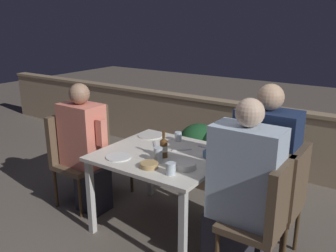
# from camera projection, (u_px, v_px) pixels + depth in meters

# --- Properties ---
(ground_plane) EXTENTS (16.00, 16.00, 0.00)m
(ground_plane) POSITION_uv_depth(u_px,v_px,m) (164.00, 226.00, 3.19)
(ground_plane) COLOR #665B51
(parapet_wall) EXTENTS (9.00, 0.18, 0.80)m
(parapet_wall) POSITION_uv_depth(u_px,v_px,m) (242.00, 134.00, 4.42)
(parapet_wall) COLOR tan
(parapet_wall) RESTS_ON ground_plane
(dining_table) EXTENTS (1.02, 0.94, 0.70)m
(dining_table) POSITION_uv_depth(u_px,v_px,m) (163.00, 162.00, 3.01)
(dining_table) COLOR silver
(dining_table) RESTS_ON ground_plane
(planter_hedge) EXTENTS (0.97, 0.47, 0.67)m
(planter_hedge) POSITION_uv_depth(u_px,v_px,m) (220.00, 155.00, 3.83)
(planter_hedge) COLOR brown
(planter_hedge) RESTS_ON ground_plane
(chair_left_near) EXTENTS (0.41, 0.40, 0.91)m
(chair_left_near) POSITION_uv_depth(u_px,v_px,m) (72.00, 151.00, 3.46)
(chair_left_near) COLOR brown
(chair_left_near) RESTS_ON ground_plane
(person_coral_top) EXTENTS (0.48, 0.26, 1.23)m
(person_coral_top) POSITION_uv_depth(u_px,v_px,m) (86.00, 148.00, 3.34)
(person_coral_top) COLOR #282833
(person_coral_top) RESTS_ON ground_plane
(chair_left_far) EXTENTS (0.41, 0.40, 0.91)m
(chair_left_far) POSITION_uv_depth(u_px,v_px,m) (100.00, 144.00, 3.67)
(chair_left_far) COLOR brown
(chair_left_far) RESTS_ON ground_plane
(chair_right_near) EXTENTS (0.41, 0.40, 0.91)m
(chair_right_near) POSITION_uv_depth(u_px,v_px,m) (267.00, 213.00, 2.37)
(chair_right_near) COLOR brown
(chair_right_near) RESTS_ON ground_plane
(person_blue_shirt) EXTENTS (0.52, 0.26, 1.31)m
(person_blue_shirt) POSITION_uv_depth(u_px,v_px,m) (240.00, 191.00, 2.44)
(person_blue_shirt) COLOR #282833
(person_blue_shirt) RESTS_ON ground_plane
(chair_right_far) EXTENTS (0.41, 0.40, 0.91)m
(chair_right_far) POSITION_uv_depth(u_px,v_px,m) (285.00, 195.00, 2.62)
(chair_right_far) COLOR brown
(chair_right_far) RESTS_ON ground_plane
(person_navy_jumper) EXTENTS (0.51, 0.26, 1.35)m
(person_navy_jumper) POSITION_uv_depth(u_px,v_px,m) (260.00, 172.00, 2.68)
(person_navy_jumper) COLOR #282833
(person_navy_jumper) RESTS_ON ground_plane
(beer_bottle) EXTENTS (0.06, 0.06, 0.22)m
(beer_bottle) POSITION_uv_depth(u_px,v_px,m) (164.00, 147.00, 2.87)
(beer_bottle) COLOR brown
(beer_bottle) RESTS_ON dining_table
(plate_0) EXTENTS (0.23, 0.23, 0.01)m
(plate_0) POSITION_uv_depth(u_px,v_px,m) (150.00, 136.00, 3.41)
(plate_0) COLOR silver
(plate_0) RESTS_ON dining_table
(plate_1) EXTENTS (0.21, 0.21, 0.01)m
(plate_1) POSITION_uv_depth(u_px,v_px,m) (119.00, 157.00, 2.89)
(plate_1) COLOR white
(plate_1) RESTS_ON dining_table
(bowl_0) EXTENTS (0.16, 0.16, 0.05)m
(bowl_0) POSITION_uv_depth(u_px,v_px,m) (213.00, 154.00, 2.90)
(bowl_0) COLOR #4C709E
(bowl_0) RESTS_ON dining_table
(bowl_1) EXTENTS (0.16, 0.16, 0.05)m
(bowl_1) POSITION_uv_depth(u_px,v_px,m) (186.00, 165.00, 2.68)
(bowl_1) COLOR silver
(bowl_1) RESTS_ON dining_table
(bowl_2) EXTENTS (0.14, 0.14, 0.04)m
(bowl_2) POSITION_uv_depth(u_px,v_px,m) (149.00, 165.00, 2.69)
(bowl_2) COLOR tan
(bowl_2) RESTS_ON dining_table
(glass_cup_0) EXTENTS (0.07, 0.07, 0.12)m
(glass_cup_0) POSITION_uv_depth(u_px,v_px,m) (158.00, 155.00, 2.79)
(glass_cup_0) COLOR silver
(glass_cup_0) RESTS_ON dining_table
(glass_cup_1) EXTENTS (0.06, 0.06, 0.08)m
(glass_cup_1) POSITION_uv_depth(u_px,v_px,m) (178.00, 136.00, 3.27)
(glass_cup_1) COLOR silver
(glass_cup_1) RESTS_ON dining_table
(glass_cup_2) EXTENTS (0.07, 0.07, 0.09)m
(glass_cup_2) POSITION_uv_depth(u_px,v_px,m) (171.00, 169.00, 2.57)
(glass_cup_2) COLOR silver
(glass_cup_2) RESTS_ON dining_table
(fork_0) EXTENTS (0.13, 0.14, 0.01)m
(fork_0) POSITION_uv_depth(u_px,v_px,m) (155.00, 144.00, 3.18)
(fork_0) COLOR silver
(fork_0) RESTS_ON dining_table
(fork_1) EXTENTS (0.17, 0.02, 0.01)m
(fork_1) POSITION_uv_depth(u_px,v_px,m) (207.00, 148.00, 3.09)
(fork_1) COLOR silver
(fork_1) RESTS_ON dining_table
(fork_2) EXTENTS (0.14, 0.13, 0.01)m
(fork_2) POSITION_uv_depth(u_px,v_px,m) (182.00, 150.00, 3.04)
(fork_2) COLOR silver
(fork_2) RESTS_ON dining_table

